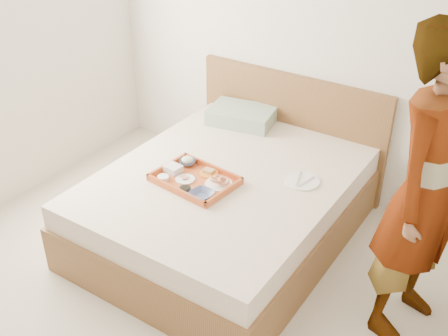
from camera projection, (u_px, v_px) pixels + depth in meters
ground at (140, 320)px, 3.35m from camera, size 3.50×4.00×0.01m
wall_back at (302, 31)px, 4.10m from camera, size 3.50×0.01×2.60m
bed at (226, 206)px, 3.94m from camera, size 1.65×2.00×0.53m
headboard at (290, 129)px, 4.52m from camera, size 1.65×0.06×0.95m
pillow at (242, 116)px, 4.47m from camera, size 0.58×0.44×0.12m
tray at (195, 179)px, 3.70m from camera, size 0.58×0.45×0.05m
prawn_plate at (219, 184)px, 3.66m from camera, size 0.21×0.21×0.01m
navy_bowl_big at (202, 195)px, 3.52m from camera, size 0.17×0.17×0.04m
sauce_dish at (185, 190)px, 3.58m from camera, size 0.09×0.09×0.03m
meat_plate at (185, 179)px, 3.71m from camera, size 0.15×0.15×0.01m
bread_plate at (209, 173)px, 3.78m from camera, size 0.14×0.14×0.01m
salad_bowl at (188, 162)px, 3.88m from camera, size 0.13×0.13×0.04m
plastic_tub at (173, 169)px, 3.79m from camera, size 0.12×0.10×0.05m
cheese_round at (163, 178)px, 3.71m from camera, size 0.09×0.09×0.03m
dinner_plate at (302, 181)px, 3.71m from camera, size 0.24×0.24×0.01m
person at (428, 191)px, 2.90m from camera, size 0.58×0.76×1.86m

